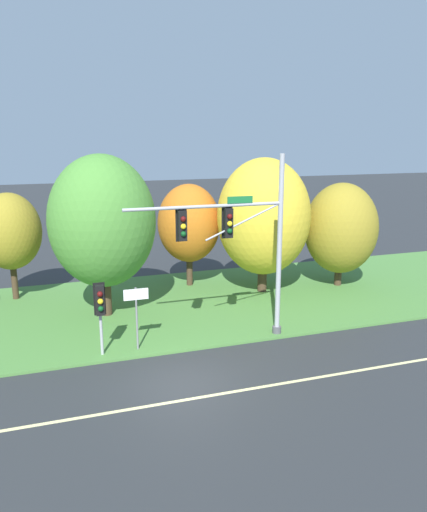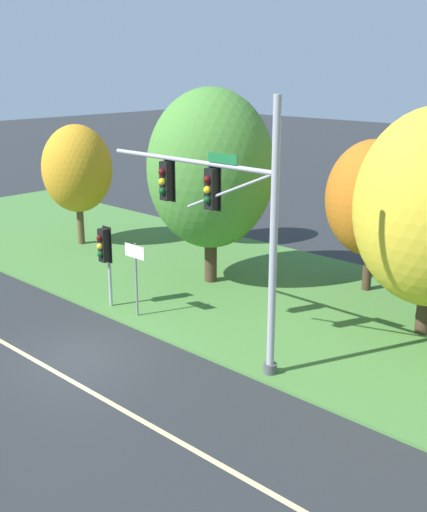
% 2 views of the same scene
% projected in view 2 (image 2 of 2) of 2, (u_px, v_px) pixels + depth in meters
% --- Properties ---
extents(ground_plane, '(160.00, 160.00, 0.00)m').
position_uv_depth(ground_plane, '(81.00, 355.00, 20.12)').
color(ground_plane, '#282B2D').
extents(lane_stripe, '(36.00, 0.16, 0.01)m').
position_uv_depth(lane_stripe, '(48.00, 367.00, 19.29)').
color(lane_stripe, beige).
rests_on(lane_stripe, ground).
extents(grass_verge, '(48.00, 11.50, 0.10)m').
position_uv_depth(grass_verge, '(251.00, 289.00, 25.84)').
color(grass_verge, '#477A38').
rests_on(grass_verge, ground).
extents(traffic_signal_mast, '(6.88, 0.49, 7.93)m').
position_uv_depth(traffic_signal_mast, '(226.00, 213.00, 18.60)').
color(traffic_signal_mast, '#9EA0A5').
rests_on(traffic_signal_mast, grass_verge).
extents(pedestrian_signal_near_kerb, '(0.46, 0.55, 3.05)m').
position_uv_depth(pedestrian_signal_near_kerb, '(105.00, 250.00, 23.19)').
color(pedestrian_signal_near_kerb, '#9EA0A5').
rests_on(pedestrian_signal_near_kerb, grass_verge).
extents(route_sign_post, '(1.01, 0.08, 2.68)m').
position_uv_depth(route_sign_post, '(136.00, 267.00, 22.49)').
color(route_sign_post, slate).
rests_on(route_sign_post, grass_verge).
extents(tree_nearest_road, '(3.40, 3.40, 5.90)m').
position_uv_depth(tree_nearest_road, '(77.00, 169.00, 31.11)').
color(tree_nearest_road, brown).
rests_on(tree_nearest_road, grass_verge).
extents(tree_left_of_mast, '(3.27, 3.27, 5.76)m').
position_uv_depth(tree_left_of_mast, '(202.00, 169.00, 31.33)').
color(tree_left_of_mast, '#423021').
rests_on(tree_left_of_mast, grass_verge).
extents(tree_behind_signpost, '(5.07, 5.07, 7.84)m').
position_uv_depth(tree_behind_signpost, '(211.00, 169.00, 25.33)').
color(tree_behind_signpost, '#423021').
rests_on(tree_behind_signpost, grass_verge).
extents(tree_mid_verge, '(3.62, 3.62, 5.96)m').
position_uv_depth(tree_mid_verge, '(372.00, 199.00, 24.61)').
color(tree_mid_verge, '#423021').
rests_on(tree_mid_verge, grass_verge).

